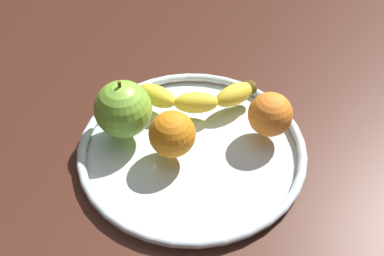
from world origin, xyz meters
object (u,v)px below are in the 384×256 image
object	(u,v)px
orange_back_right	(172,134)
orange_front_left	(270,114)
banana	(198,97)
apple	(123,109)
fruit_bowl	(192,148)

from	to	relation	value
orange_back_right	orange_front_left	size ratio (longest dim) A/B	1.01
banana	orange_front_left	world-z (taller)	orange_front_left
apple	orange_front_left	xyz separation A→B (cm)	(19.80, -1.10, -0.87)
banana	orange_front_left	bearing A→B (deg)	-29.89
banana	orange_back_right	world-z (taller)	orange_back_right
fruit_bowl	banana	world-z (taller)	banana
banana	apple	distance (cm)	11.65
apple	orange_back_right	xyz separation A→B (cm)	(6.49, -4.17, -0.83)
orange_front_left	banana	bearing A→B (deg)	148.69
orange_back_right	orange_front_left	world-z (taller)	same
banana	orange_back_right	distance (cm)	9.74
banana	apple	size ratio (longest dim) A/B	2.19
fruit_bowl	banana	size ratio (longest dim) A/B	1.65
fruit_bowl	apple	xyz separation A→B (cm)	(-9.11, 3.10, 4.81)
banana	apple	xyz separation A→B (cm)	(-10.43, -4.60, 2.38)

